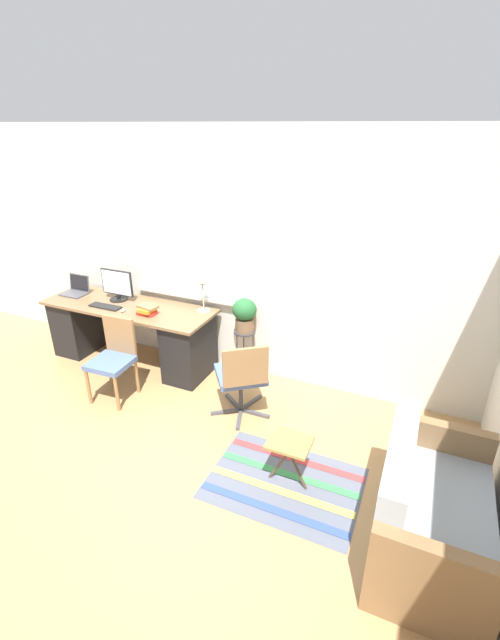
# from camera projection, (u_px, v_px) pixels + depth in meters

# --- Properties ---
(ground_plane) EXTENTS (14.00, 14.00, 0.00)m
(ground_plane) POSITION_uv_depth(u_px,v_px,m) (184.00, 392.00, 4.69)
(ground_plane) COLOR tan
(wall_back_with_window) EXTENTS (9.00, 0.12, 2.70)m
(wall_back_with_window) POSITION_uv_depth(u_px,v_px,m) (212.00, 255.00, 4.77)
(wall_back_with_window) COLOR silver
(wall_back_with_window) RESTS_ON ground_plane
(desk) EXTENTS (2.10, 0.69, 0.74)m
(desk) POSITION_uv_depth(u_px,v_px,m) (131.00, 332.00, 5.15)
(desk) COLOR brown
(desk) RESTS_ON ground_plane
(laptop) EXTENTS (0.31, 0.24, 0.23)m
(laptop) POSITION_uv_depth(u_px,v_px,m) (76.00, 290.00, 5.34)
(laptop) COLOR #4C4C51
(laptop) RESTS_ON desk
(monitor) EXTENTS (0.43, 0.22, 0.37)m
(monitor) POSITION_uv_depth(u_px,v_px,m) (117.00, 286.00, 5.10)
(monitor) COLOR black
(monitor) RESTS_ON desk
(keyboard) EXTENTS (0.40, 0.12, 0.02)m
(keyboard) POSITION_uv_depth(u_px,v_px,m) (105.00, 307.00, 4.96)
(keyboard) COLOR black
(keyboard) RESTS_ON desk
(mouse) EXTENTS (0.04, 0.07, 0.04)m
(mouse) POSITION_uv_depth(u_px,v_px,m) (123.00, 310.00, 4.83)
(mouse) COLOR silver
(mouse) RESTS_ON desk
(desk_lamp) EXTENTS (0.14, 0.14, 0.39)m
(desk_lamp) POSITION_uv_depth(u_px,v_px,m) (203.00, 289.00, 4.75)
(desk_lamp) COLOR #BCB299
(desk_lamp) RESTS_ON desk
(book_stack) EXTENTS (0.24, 0.19, 0.10)m
(book_stack) POSITION_uv_depth(u_px,v_px,m) (147.00, 310.00, 4.75)
(book_stack) COLOR red
(book_stack) RESTS_ON desk
(desk_chair_wooden) EXTENTS (0.43, 0.44, 0.86)m
(desk_chair_wooden) POSITION_uv_depth(u_px,v_px,m) (114.00, 357.00, 4.46)
(desk_chair_wooden) COLOR olive
(desk_chair_wooden) RESTS_ON ground_plane
(office_chair_swivel) EXTENTS (0.64, 0.65, 0.85)m
(office_chair_swivel) POSITION_uv_depth(u_px,v_px,m) (242.00, 376.00, 4.13)
(office_chair_swivel) COLOR #47474C
(office_chair_swivel) RESTS_ON ground_plane
(couch_loveseat) EXTENTS (0.70, 1.20, 0.85)m
(couch_loveseat) POSITION_uv_depth(u_px,v_px,m) (427.00, 515.00, 2.85)
(couch_loveseat) COLOR #9EA8B2
(couch_loveseat) RESTS_ON ground_plane
(plant_stand) EXTENTS (0.25, 0.25, 0.58)m
(plant_stand) POSITION_uv_depth(u_px,v_px,m) (245.00, 337.00, 4.80)
(plant_stand) COLOR #333338
(plant_stand) RESTS_ON ground_plane
(potted_plant) EXTENTS (0.27, 0.27, 0.38)m
(potted_plant) POSITION_uv_depth(u_px,v_px,m) (244.00, 313.00, 4.68)
(potted_plant) COLOR brown
(potted_plant) RESTS_ON plant_stand
(floor_rug_striped) EXTENTS (1.22, 0.87, 0.01)m
(floor_rug_striped) POSITION_uv_depth(u_px,v_px,m) (284.00, 483.00, 3.50)
(floor_rug_striped) COLOR #565B6B
(floor_rug_striped) RESTS_ON ground_plane
(folding_stool) EXTENTS (0.33, 0.28, 0.44)m
(folding_stool) POSITION_uv_depth(u_px,v_px,m) (289.00, 447.00, 3.35)
(folding_stool) COLOR olive
(folding_stool) RESTS_ON ground_plane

